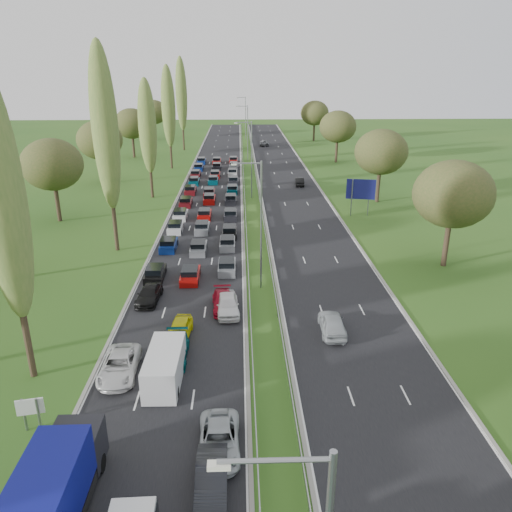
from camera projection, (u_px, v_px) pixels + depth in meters
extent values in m
plane|color=#27531A|center=(251.00, 195.00, 81.98)|extent=(260.00, 260.00, 0.00)
cube|color=black|center=(211.00, 192.00, 84.11)|extent=(10.50, 215.00, 0.04)
cube|color=black|center=(291.00, 191.00, 84.53)|extent=(10.50, 215.00, 0.04)
cube|color=gray|center=(244.00, 188.00, 84.09)|extent=(0.06, 215.00, 0.32)
cube|color=gray|center=(258.00, 188.00, 84.16)|extent=(0.06, 215.00, 0.32)
cylinder|color=gray|center=(261.00, 227.00, 45.26)|extent=(0.18, 0.18, 12.00)
cylinder|color=gray|center=(252.00, 161.00, 78.00)|extent=(0.18, 0.18, 12.00)
cylinder|color=gray|center=(248.00, 133.00, 110.73)|extent=(0.18, 0.18, 12.00)
cylinder|color=gray|center=(246.00, 119.00, 143.47)|extent=(0.18, 0.18, 12.00)
cylinder|color=#2D2116|center=(25.00, 328.00, 32.52)|extent=(0.44, 0.44, 7.20)
ellipsoid|color=#567331|center=(1.00, 197.00, 29.42)|extent=(2.80, 2.80, 16.00)
cylinder|color=#2D2116|center=(114.00, 217.00, 55.78)|extent=(0.44, 0.44, 7.92)
ellipsoid|color=#567331|center=(105.00, 128.00, 52.36)|extent=(2.80, 2.80, 17.60)
cylinder|color=#2D2116|center=(151.00, 177.00, 79.41)|extent=(0.44, 0.44, 6.48)
ellipsoid|color=#567331|center=(147.00, 126.00, 76.62)|extent=(2.80, 2.80, 14.40)
cylinder|color=#2D2116|center=(171.00, 151.00, 102.67)|extent=(0.44, 0.44, 7.20)
ellipsoid|color=#567331|center=(168.00, 106.00, 99.56)|extent=(2.80, 2.80, 16.00)
cylinder|color=#2D2116|center=(183.00, 134.00, 125.92)|extent=(0.44, 0.44, 7.92)
ellipsoid|color=#567331|center=(181.00, 94.00, 122.51)|extent=(2.80, 2.80, 17.60)
cylinder|color=#2D2116|center=(58.00, 204.00, 67.22)|extent=(0.56, 0.56, 4.84)
ellipsoid|color=#38471E|center=(52.00, 164.00, 65.36)|extent=(8.00, 8.00, 6.80)
cylinder|color=#2D2116|center=(103.00, 170.00, 89.66)|extent=(0.56, 0.56, 4.84)
ellipsoid|color=#38471E|center=(100.00, 140.00, 87.80)|extent=(8.00, 8.00, 6.80)
cylinder|color=#2D2116|center=(134.00, 147.00, 115.85)|extent=(0.56, 0.56, 4.84)
ellipsoid|color=#38471E|center=(132.00, 124.00, 113.99)|extent=(8.00, 8.00, 6.80)
cylinder|color=#2D2116|center=(155.00, 131.00, 145.78)|extent=(0.56, 0.56, 4.84)
ellipsoid|color=#38471E|center=(154.00, 112.00, 143.92)|extent=(8.00, 8.00, 6.80)
cylinder|color=#2D2116|center=(446.00, 244.00, 51.81)|extent=(0.56, 0.56, 4.84)
ellipsoid|color=#38471E|center=(453.00, 194.00, 49.94)|extent=(8.00, 8.00, 6.80)
cylinder|color=#2D2116|center=(378.00, 186.00, 77.06)|extent=(0.56, 0.56, 4.84)
ellipsoid|color=#38471E|center=(381.00, 152.00, 75.20)|extent=(8.00, 8.00, 6.80)
cylinder|color=#2D2116|center=(336.00, 151.00, 109.79)|extent=(0.56, 0.56, 4.84)
ellipsoid|color=#38471E|center=(338.00, 127.00, 107.93)|extent=(8.00, 8.00, 6.80)
cylinder|color=#2D2116|center=(314.00, 132.00, 142.53)|extent=(0.56, 0.56, 4.84)
ellipsoid|color=#38471E|center=(315.00, 113.00, 140.67)|extent=(8.00, 8.00, 6.80)
cube|color=black|center=(155.00, 275.00, 49.19)|extent=(1.75, 4.00, 0.80)
cube|color=navy|center=(169.00, 246.00, 57.20)|extent=(1.75, 4.00, 0.80)
cube|color=silver|center=(176.00, 228.00, 63.45)|extent=(1.75, 4.00, 0.80)
cube|color=silver|center=(181.00, 216.00, 68.92)|extent=(1.75, 4.00, 0.80)
cube|color=#590F14|center=(186.00, 203.00, 75.40)|extent=(1.75, 4.00, 0.80)
cube|color=#590F14|center=(191.00, 191.00, 82.77)|extent=(1.75, 4.00, 0.80)
cube|color=#053F4C|center=(194.00, 182.00, 89.36)|extent=(1.75, 4.00, 0.80)
cube|color=#590F14|center=(196.00, 175.00, 95.34)|extent=(1.75, 4.00, 0.80)
cube|color=navy|center=(199.00, 168.00, 101.82)|extent=(1.75, 4.00, 0.80)
cube|color=navy|center=(202.00, 162.00, 108.90)|extent=(1.75, 4.00, 0.80)
cube|color=#A50C0A|center=(190.00, 276.00, 48.82)|extent=(1.75, 4.00, 0.80)
cube|color=slate|center=(199.00, 249.00, 56.22)|extent=(1.75, 4.00, 0.80)
cube|color=slate|center=(202.00, 229.00, 63.29)|extent=(1.75, 4.00, 0.80)
cube|color=#A50C0A|center=(205.00, 215.00, 69.03)|extent=(1.75, 4.00, 0.80)
cube|color=#A50C0A|center=(210.00, 200.00, 77.25)|extent=(1.75, 4.00, 0.80)
cube|color=#590F14|center=(209.00, 193.00, 81.20)|extent=(1.75, 4.00, 0.80)
cube|color=#053F4C|center=(213.00, 181.00, 90.18)|extent=(1.75, 4.00, 0.80)
cube|color=#A50C0A|center=(215.00, 175.00, 94.92)|extent=(1.75, 4.00, 0.80)
cube|color=black|center=(217.00, 167.00, 102.73)|extent=(1.75, 4.00, 0.80)
cube|color=#A50C0A|center=(217.00, 162.00, 108.84)|extent=(1.75, 4.00, 0.80)
cube|color=slate|center=(227.00, 268.00, 50.91)|extent=(1.75, 4.00, 0.80)
cube|color=slate|center=(227.00, 244.00, 57.66)|extent=(1.75, 4.00, 0.80)
cube|color=black|center=(230.00, 233.00, 61.76)|extent=(1.75, 4.00, 0.80)
cube|color=black|center=(230.00, 216.00, 68.92)|extent=(1.75, 4.00, 0.80)
cube|color=black|center=(231.00, 200.00, 77.03)|extent=(1.75, 4.00, 0.80)
cube|color=#053F4C|center=(232.00, 190.00, 83.22)|extent=(1.75, 4.00, 0.80)
cube|color=black|center=(233.00, 181.00, 89.84)|extent=(1.75, 4.00, 0.80)
cube|color=silver|center=(233.00, 173.00, 96.76)|extent=(1.75, 4.00, 0.80)
cube|color=slate|center=(234.00, 166.00, 103.63)|extent=(1.75, 4.00, 0.80)
cube|color=#A50C0A|center=(233.00, 161.00, 109.94)|extent=(1.75, 4.00, 0.80)
imported|color=silver|center=(119.00, 365.00, 33.61)|extent=(2.56, 5.24, 1.43)
imported|color=black|center=(149.00, 294.00, 44.34)|extent=(2.17, 4.69, 1.33)
imported|color=#054C51|center=(175.00, 350.00, 35.48)|extent=(1.97, 4.69, 1.35)
imported|color=#D6D30E|center=(180.00, 329.00, 38.34)|extent=(1.88, 4.16, 1.39)
imported|color=black|center=(212.00, 479.00, 24.28)|extent=(1.62, 4.45, 1.46)
imported|color=#ABB2B5|center=(219.00, 440.00, 26.92)|extent=(2.33, 4.89, 1.35)
imported|color=maroon|center=(223.00, 302.00, 42.92)|extent=(2.16, 4.67, 1.32)
imported|color=white|center=(228.00, 304.00, 42.17)|extent=(2.20, 4.76, 1.58)
imported|color=#9EA3A7|center=(332.00, 324.00, 38.96)|extent=(2.00, 4.70, 1.58)
imported|color=black|center=(300.00, 181.00, 88.42)|extent=(1.72, 4.30, 1.39)
imported|color=slate|center=(264.00, 143.00, 134.30)|extent=(2.53, 5.15, 1.41)
cube|color=navy|center=(43.00, 503.00, 20.81)|extent=(2.46, 6.70, 2.54)
cube|color=black|center=(78.00, 446.00, 25.27)|extent=(2.40, 2.17, 2.20)
cylinder|color=black|center=(80.00, 464.00, 25.54)|extent=(2.07, 1.00, 1.00)
cube|color=silver|center=(165.00, 367.00, 32.72)|extent=(2.17, 5.43, 2.17)
cube|color=black|center=(169.00, 349.00, 35.00)|extent=(2.12, 0.87, 1.74)
cylinder|color=black|center=(155.00, 362.00, 34.59)|extent=(0.27, 0.74, 0.74)
cylinder|color=black|center=(176.00, 392.00, 31.40)|extent=(0.27, 0.74, 0.74)
cylinder|color=gray|center=(24.00, 415.00, 28.32)|extent=(0.16, 0.16, 2.10)
cylinder|color=gray|center=(39.00, 415.00, 28.35)|extent=(0.16, 0.16, 2.10)
cube|color=silver|center=(30.00, 407.00, 28.14)|extent=(1.49, 0.38, 1.00)
cylinder|color=gray|center=(352.00, 198.00, 69.51)|extent=(0.16, 0.16, 5.20)
cylinder|color=gray|center=(369.00, 198.00, 69.58)|extent=(0.16, 0.16, 5.20)
cube|color=navy|center=(361.00, 189.00, 69.12)|extent=(3.93, 0.93, 2.80)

